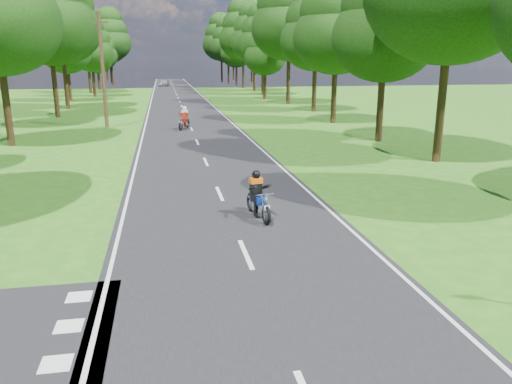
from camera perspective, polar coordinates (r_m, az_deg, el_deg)
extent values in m
plane|color=#276016|center=(10.97, 0.54, -11.07)|extent=(160.00, 160.00, 0.00)
cube|color=black|center=(59.90, -8.72, 10.17)|extent=(7.00, 140.00, 0.02)
cube|color=silver|center=(12.76, -1.17, -7.09)|extent=(0.12, 2.00, 0.01)
cube|color=silver|center=(18.41, -4.19, -0.17)|extent=(0.12, 2.00, 0.01)
cube|color=silver|center=(24.23, -5.76, 3.47)|extent=(0.12, 2.00, 0.01)
cube|color=silver|center=(30.12, -6.73, 5.69)|extent=(0.12, 2.00, 0.01)
cube|color=silver|center=(36.05, -7.39, 7.18)|extent=(0.12, 2.00, 0.01)
cube|color=silver|center=(41.99, -7.86, 8.25)|extent=(0.12, 2.00, 0.01)
cube|color=silver|center=(47.95, -8.21, 9.06)|extent=(0.12, 2.00, 0.01)
cube|color=silver|center=(53.92, -8.49, 9.68)|extent=(0.12, 2.00, 0.01)
cube|color=silver|center=(59.90, -8.72, 10.18)|extent=(0.12, 2.00, 0.01)
cube|color=silver|center=(65.88, -8.90, 10.59)|extent=(0.12, 2.00, 0.01)
cube|color=silver|center=(71.86, -9.05, 10.93)|extent=(0.12, 2.00, 0.01)
cube|color=silver|center=(77.85, -9.19, 11.22)|extent=(0.12, 2.00, 0.01)
cube|color=silver|center=(83.84, -9.30, 11.47)|extent=(0.12, 2.00, 0.01)
cube|color=silver|center=(89.83, -9.39, 11.69)|extent=(0.12, 2.00, 0.01)
cube|color=silver|center=(95.82, -9.48, 11.87)|extent=(0.12, 2.00, 0.01)
cube|color=silver|center=(101.81, -9.55, 12.04)|extent=(0.12, 2.00, 0.01)
cube|color=silver|center=(107.80, -9.62, 12.19)|extent=(0.12, 2.00, 0.01)
cube|color=silver|center=(113.79, -9.68, 12.32)|extent=(0.12, 2.00, 0.01)
cube|color=silver|center=(119.79, -9.74, 12.44)|extent=(0.12, 2.00, 0.01)
cube|color=silver|center=(125.78, -9.78, 12.54)|extent=(0.12, 2.00, 0.01)
cube|color=silver|center=(59.89, -11.92, 10.04)|extent=(0.10, 140.00, 0.01)
cube|color=silver|center=(60.09, -5.52, 10.30)|extent=(0.10, 140.00, 0.01)
cube|color=silver|center=(9.17, -21.90, -17.74)|extent=(0.50, 0.50, 0.01)
cube|color=silver|center=(10.18, -20.60, -14.15)|extent=(0.50, 0.50, 0.01)
cube|color=silver|center=(11.23, -19.57, -11.21)|extent=(0.50, 0.50, 0.01)
cylinder|color=black|center=(31.78, -26.53, 8.24)|extent=(0.40, 0.40, 3.91)
cylinder|color=black|center=(40.51, -26.59, 9.26)|extent=(0.40, 0.40, 3.79)
cylinder|color=black|center=(46.23, -21.94, 10.59)|extent=(0.40, 0.40, 4.32)
ellipsoid|color=#13330B|center=(46.23, -22.61, 17.15)|extent=(7.56, 7.56, 6.42)
cylinder|color=black|center=(53.66, -20.88, 11.20)|extent=(0.40, 0.40, 4.40)
ellipsoid|color=#13330B|center=(53.67, -21.43, 16.96)|extent=(7.71, 7.71, 6.55)
ellipsoid|color=#13330B|center=(53.83, -21.66, 19.23)|extent=(6.60, 6.60, 5.61)
cylinder|color=black|center=(63.45, -20.53, 11.11)|extent=(0.40, 0.40, 3.20)
ellipsoid|color=#13330B|center=(63.37, -20.87, 14.66)|extent=(5.60, 5.60, 4.76)
ellipsoid|color=#13330B|center=(63.41, -21.00, 16.06)|extent=(4.80, 4.80, 4.08)
ellipsoid|color=#13330B|center=(63.49, -21.14, 17.46)|extent=(3.60, 3.60, 3.06)
cylinder|color=black|center=(70.47, -18.01, 11.62)|extent=(0.40, 0.40, 3.22)
ellipsoid|color=#13330B|center=(70.40, -18.28, 14.84)|extent=(5.64, 5.64, 4.79)
ellipsoid|color=#13330B|center=(70.43, -18.39, 16.11)|extent=(4.83, 4.83, 4.11)
ellipsoid|color=#13330B|center=(70.50, -18.49, 17.38)|extent=(3.62, 3.62, 3.08)
cylinder|color=black|center=(78.35, -18.46, 11.99)|extent=(0.40, 0.40, 3.61)
ellipsoid|color=#13330B|center=(78.30, -18.73, 15.23)|extent=(6.31, 6.31, 5.37)
ellipsoid|color=#13330B|center=(78.35, -18.84, 16.51)|extent=(5.41, 5.41, 4.60)
ellipsoid|color=#13330B|center=(78.45, -18.96, 17.79)|extent=(4.06, 4.06, 3.45)
cylinder|color=black|center=(86.08, -17.50, 11.95)|extent=(0.40, 0.40, 2.67)
ellipsoid|color=#13330B|center=(86.01, -17.68, 14.13)|extent=(4.67, 4.67, 3.97)
ellipsoid|color=#13330B|center=(86.02, -17.75, 14.99)|extent=(4.00, 4.00, 3.40)
ellipsoid|color=#13330B|center=(86.04, -17.82, 15.86)|extent=(3.00, 3.00, 2.55)
cylinder|color=black|center=(95.19, -17.02, 12.33)|extent=(0.40, 0.40, 3.09)
ellipsoid|color=#13330B|center=(95.14, -17.20, 14.62)|extent=(5.40, 5.40, 4.59)
ellipsoid|color=#13330B|center=(95.16, -17.27, 15.52)|extent=(4.63, 4.63, 3.93)
ellipsoid|color=#13330B|center=(95.20, -17.34, 16.42)|extent=(3.47, 3.47, 2.95)
cylinder|color=black|center=(101.56, -16.11, 12.92)|extent=(0.40, 0.40, 4.48)
ellipsoid|color=#13330B|center=(101.57, -16.34, 16.02)|extent=(7.84, 7.84, 6.66)
ellipsoid|color=#13330B|center=(101.65, -16.44, 17.25)|extent=(6.72, 6.72, 5.71)
ellipsoid|color=#13330B|center=(101.79, -16.53, 18.47)|extent=(5.04, 5.04, 4.28)
cylinder|color=black|center=(110.59, -16.23, 12.93)|extent=(0.40, 0.40, 4.09)
ellipsoid|color=#13330B|center=(110.58, -16.42, 15.53)|extent=(7.16, 7.16, 6.09)
ellipsoid|color=#13330B|center=(110.64, -16.50, 16.56)|extent=(6.14, 6.14, 5.22)
ellipsoid|color=#13330B|center=(110.74, -16.58, 17.59)|extent=(4.61, 4.61, 3.92)
cylinder|color=black|center=(25.55, 20.32, 8.34)|extent=(0.40, 0.40, 4.56)
cylinder|color=black|center=(31.28, 13.98, 8.88)|extent=(0.40, 0.40, 3.49)
ellipsoid|color=#13330B|center=(31.15, 14.50, 16.77)|extent=(6.12, 6.12, 5.20)
ellipsoid|color=#13330B|center=(31.27, 14.71, 19.88)|extent=(5.24, 5.24, 4.46)
cylinder|color=black|center=(39.55, 8.87, 10.46)|extent=(0.40, 0.40, 3.69)
ellipsoid|color=#13330B|center=(39.47, 9.15, 17.05)|extent=(6.46, 6.46, 5.49)
ellipsoid|color=#13330B|center=(39.59, 9.26, 19.65)|extent=(5.54, 5.54, 4.71)
cylinder|color=black|center=(48.28, 6.66, 11.35)|extent=(0.40, 0.40, 3.74)
ellipsoid|color=#13330B|center=(48.22, 6.83, 16.82)|extent=(6.55, 6.55, 5.57)
ellipsoid|color=#13330B|center=(48.31, 6.90, 18.98)|extent=(5.62, 5.62, 4.77)
cylinder|color=black|center=(56.13, 3.70, 12.36)|extent=(0.40, 0.40, 4.64)
ellipsoid|color=#13330B|center=(56.16, 3.81, 18.20)|extent=(8.12, 8.12, 6.91)
ellipsoid|color=#13330B|center=(56.34, 3.85, 20.50)|extent=(6.96, 6.96, 5.92)
cylinder|color=black|center=(62.93, 1.02, 11.87)|extent=(0.40, 0.40, 2.91)
ellipsoid|color=#13330B|center=(62.84, 1.03, 15.14)|extent=(5.09, 5.09, 4.33)
ellipsoid|color=#13330B|center=(62.86, 1.04, 16.43)|extent=(4.36, 4.36, 3.71)
ellipsoid|color=#13330B|center=(62.91, 1.04, 17.72)|extent=(3.27, 3.27, 2.78)
cylinder|color=black|center=(70.47, 0.78, 12.60)|extent=(0.40, 0.40, 3.88)
ellipsoid|color=#13330B|center=(70.44, 0.80, 16.48)|extent=(6.78, 6.78, 5.77)
ellipsoid|color=#13330B|center=(70.51, 0.80, 18.01)|extent=(5.81, 5.81, 4.94)
ellipsoid|color=#13330B|center=(70.64, 0.81, 19.55)|extent=(4.36, 4.36, 3.71)
cylinder|color=black|center=(78.84, -0.20, 12.96)|extent=(0.40, 0.40, 4.18)
ellipsoid|color=#13330B|center=(78.83, -0.20, 16.70)|extent=(7.31, 7.31, 6.21)
ellipsoid|color=#13330B|center=(78.92, -0.20, 18.17)|extent=(6.27, 6.27, 5.33)
ellipsoid|color=#13330B|center=(79.06, -0.21, 19.65)|extent=(4.70, 4.70, 4.00)
cylinder|color=black|center=(87.62, -1.46, 13.30)|extent=(0.40, 0.40, 4.63)
ellipsoid|color=#13330B|center=(87.64, -1.49, 17.03)|extent=(8.11, 8.11, 6.89)
ellipsoid|color=#13330B|center=(87.75, -1.50, 18.50)|extent=(6.95, 6.95, 5.91)
ellipsoid|color=#13330B|center=(87.92, -1.51, 19.97)|extent=(5.21, 5.21, 4.43)
cylinder|color=black|center=(94.82, -2.24, 13.03)|extent=(0.40, 0.40, 3.36)
ellipsoid|color=#13330B|center=(94.78, -2.26, 15.53)|extent=(5.88, 5.88, 5.00)
ellipsoid|color=#13330B|center=(94.81, -2.27, 16.52)|extent=(5.04, 5.04, 4.29)
ellipsoid|color=#13330B|center=(94.87, -2.28, 17.51)|extent=(3.78, 3.78, 3.21)
cylinder|color=black|center=(101.89, -3.15, 13.36)|extent=(0.40, 0.40, 4.09)
ellipsoid|color=#13330B|center=(101.88, -3.20, 16.19)|extent=(7.15, 7.15, 6.08)
ellipsoid|color=#13330B|center=(101.95, -3.21, 17.30)|extent=(6.13, 6.13, 5.21)
ellipsoid|color=#13330B|center=(102.05, -3.23, 18.42)|extent=(4.60, 4.60, 3.91)
cylinder|color=black|center=(109.53, -3.93, 13.56)|extent=(0.40, 0.40, 4.48)
ellipsoid|color=#13330B|center=(109.54, -3.99, 16.44)|extent=(7.84, 7.84, 6.66)
ellipsoid|color=#13330B|center=(109.62, -4.01, 17.58)|extent=(6.72, 6.72, 5.71)
ellipsoid|color=#13330B|center=(109.75, -4.03, 18.72)|extent=(5.04, 5.04, 4.28)
cylinder|color=black|center=(120.32, -16.63, 12.96)|extent=(0.40, 0.40, 3.84)
ellipsoid|color=#13330B|center=(120.30, -16.80, 15.20)|extent=(6.72, 6.72, 5.71)
ellipsoid|color=#13330B|center=(120.35, -16.87, 16.09)|extent=(5.76, 5.76, 4.90)
ellipsoid|color=#13330B|center=(120.42, -16.94, 16.98)|extent=(4.32, 4.32, 3.67)
cylinder|color=black|center=(122.87, -2.59, 13.65)|extent=(0.40, 0.40, 4.16)
ellipsoid|color=#13330B|center=(122.87, -2.62, 16.03)|extent=(7.28, 7.28, 6.19)
ellipsoid|color=#13330B|center=(122.92, -2.63, 16.98)|extent=(6.24, 6.24, 5.30)
ellipsoid|color=#13330B|center=(123.01, -2.64, 17.92)|extent=(4.68, 4.68, 3.98)
cylinder|color=black|center=(105.67, -18.54, 12.53)|extent=(0.40, 0.40, 3.52)
ellipsoid|color=#13330B|center=(105.63, -18.74, 14.87)|extent=(6.16, 6.16, 5.24)
ellipsoid|color=#13330B|center=(105.67, -18.82, 15.80)|extent=(5.28, 5.28, 4.49)
ellipsoid|color=#13330B|center=(105.73, -18.90, 16.73)|extent=(3.96, 3.96, 3.37)
cylinder|color=black|center=(109.35, -0.48, 13.59)|extent=(0.40, 0.40, 4.48)
ellipsoid|color=#13330B|center=(109.36, -0.49, 16.48)|extent=(7.84, 7.84, 6.66)
ellipsoid|color=#13330B|center=(109.44, -0.49, 17.62)|extent=(6.72, 6.72, 5.71)
ellipsoid|color=#13330B|center=(109.57, -0.49, 18.76)|extent=(5.04, 5.04, 4.28)
cylinder|color=#382616|center=(37.91, -17.10, 13.07)|extent=(0.26, 0.26, 8.00)
cube|color=#382616|center=(37.98, -17.50, 18.04)|extent=(1.20, 0.10, 0.10)
imported|color=#A7A9AE|center=(95.43, -10.48, 12.21)|extent=(2.07, 4.06, 1.32)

